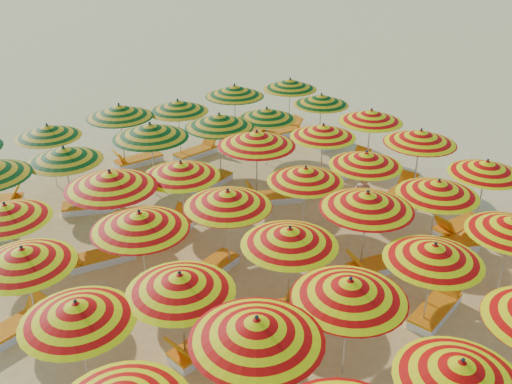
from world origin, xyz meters
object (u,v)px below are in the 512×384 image
(umbrella_15, at_px, (367,201))
(lounger_13, at_px, (12,330))
(umbrella_38, at_px, (119,111))
(lounger_18, at_px, (168,232))
(umbrella_23, at_px, (421,137))
(umbrella_32, at_px, (150,131))
(umbrella_9, at_px, (434,253))
(lounger_19, at_px, (272,197))
(umbrella_41, at_px, (290,84))
(umbrella_7, at_px, (257,329))
(lounger_8, at_px, (205,345))
(umbrella_14, at_px, (290,236))
(lounger_20, at_px, (311,189))
(umbrella_33, at_px, (219,121))
(umbrella_17, at_px, (487,168))
(lounger_17, at_px, (99,258))
(umbrella_13, at_px, (180,283))
(umbrella_18, at_px, (23,257))
(umbrella_8, at_px, (350,289))
(lounger_12, at_px, (458,227))
(umbrella_20, at_px, (228,199))
(umbrella_26, at_px, (181,169))
(lounger_30, at_px, (283,132))
(lounger_25, at_px, (332,143))
(lounger_14, at_px, (208,270))
(lounger_23, at_px, (93,206))
(lounger_9, at_px, (271,313))
(umbrella_22, at_px, (366,159))
(umbrella_39, at_px, (178,106))
(lounger_16, at_px, (40,267))
(lounger_24, at_px, (209,182))
(lounger_11, at_px, (448,244))
(umbrella_29, at_px, (371,116))
(umbrella_28, at_px, (323,131))
(lounger_6, at_px, (436,309))
(lounger_28, at_px, (197,152))
(umbrella_24, at_px, (6,212))
(umbrella_19, at_px, (140,221))
(umbrella_21, at_px, (306,175))
(umbrella_2, at_px, (461,371))
(umbrella_35, at_px, (321,100))
(lounger_27, at_px, (138,160))
(lounger_29, at_px, (247,134))
(umbrella_37, at_px, (48,131))
(umbrella_16, at_px, (438,188))

(umbrella_15, height_order, lounger_13, umbrella_15)
(umbrella_38, relative_size, lounger_18, 1.55)
(lounger_18, bearing_deg, lounger_13, -178.20)
(umbrella_23, xyz_separation_m, umbrella_32, (-6.78, 4.79, 0.12))
(umbrella_9, height_order, lounger_19, umbrella_9)
(umbrella_41, distance_m, lounger_18, 9.36)
(umbrella_7, distance_m, lounger_8, 2.95)
(umbrella_14, distance_m, lounger_20, 6.34)
(umbrella_14, height_order, umbrella_41, umbrella_41)
(umbrella_33, bearing_deg, lounger_8, -123.02)
(umbrella_17, xyz_separation_m, lounger_17, (-9.73, 4.35, -1.77))
(umbrella_13, relative_size, umbrella_18, 1.00)
(umbrella_8, relative_size, lounger_12, 1.36)
(umbrella_20, xyz_separation_m, umbrella_26, (-0.11, 2.26, -0.05))
(umbrella_20, xyz_separation_m, lounger_30, (6.73, 6.85, -1.89))
(lounger_25, bearing_deg, lounger_14, 30.20)
(umbrella_32, relative_size, lounger_20, 1.65)
(lounger_23, bearing_deg, lounger_9, -56.25)
(umbrella_22, relative_size, umbrella_39, 1.08)
(umbrella_18, distance_m, lounger_12, 11.59)
(umbrella_13, height_order, lounger_16, umbrella_13)
(umbrella_33, xyz_separation_m, lounger_24, (-0.60, -0.25, -1.97))
(lounger_24, bearing_deg, lounger_11, 97.19)
(umbrella_29, bearing_deg, lounger_18, -178.92)
(umbrella_32, distance_m, lounger_20, 5.44)
(umbrella_28, relative_size, lounger_6, 1.37)
(umbrella_20, height_order, lounger_28, umbrella_20)
(lounger_9, bearing_deg, umbrella_8, -72.39)
(umbrella_26, bearing_deg, umbrella_24, 176.84)
(umbrella_8, relative_size, umbrella_19, 0.82)
(umbrella_21, relative_size, lounger_28, 1.31)
(umbrella_33, height_order, lounger_28, umbrella_33)
(umbrella_13, xyz_separation_m, umbrella_15, (5.14, 0.30, 0.13))
(umbrella_7, bearing_deg, umbrella_2, -46.53)
(lounger_18, bearing_deg, umbrella_35, -1.14)
(lounger_27, bearing_deg, lounger_29, 176.42)
(umbrella_26, height_order, lounger_18, umbrella_26)
(umbrella_33, xyz_separation_m, umbrella_37, (-4.81, 2.64, -0.17))
(lounger_27, height_order, lounger_30, same)
(umbrella_13, bearing_deg, lounger_8, 8.84)
(lounger_30, bearing_deg, lounger_24, -151.38)
(umbrella_19, relative_size, lounger_12, 1.65)
(umbrella_37, height_order, lounger_25, umbrella_37)
(umbrella_37, relative_size, lounger_19, 1.51)
(umbrella_15, bearing_deg, umbrella_16, -7.43)
(umbrella_39, xyz_separation_m, lounger_12, (4.19, -9.17, -1.87))
(umbrella_39, bearing_deg, lounger_11, -71.72)
(umbrella_8, relative_size, umbrella_32, 0.82)
(lounger_12, distance_m, lounger_14, 7.35)
(lounger_13, bearing_deg, lounger_28, 20.85)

